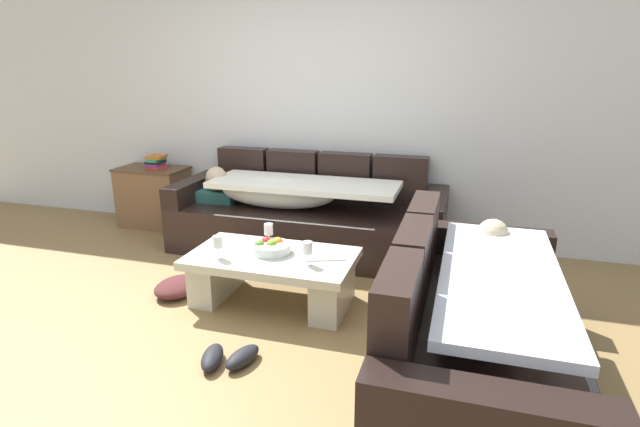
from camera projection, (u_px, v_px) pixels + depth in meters
name	position (u px, v px, depth m)	size (l,w,h in m)	color
ground_plane	(210.00, 331.00, 3.32)	(14.00, 14.00, 0.00)	olive
back_wall	(308.00, 101.00, 4.90)	(9.00, 0.10, 2.70)	silver
couch_along_wall	(303.00, 216.00, 4.68)	(2.50, 0.92, 0.88)	black
couch_near_window	(476.00, 328.00, 2.70)	(0.92, 2.05, 0.88)	black
coffee_table	(272.00, 273.00, 3.65)	(1.20, 0.68, 0.38)	beige
fruit_bowl	(271.00, 247.00, 3.64)	(0.28, 0.28, 0.10)	silver
wine_glass_near_left	(218.00, 243.00, 3.51)	(0.07, 0.07, 0.17)	silver
wine_glass_near_right	(308.00, 249.00, 3.40)	(0.07, 0.07, 0.17)	silver
wine_glass_far_back	(269.00, 230.00, 3.78)	(0.07, 0.07, 0.17)	silver
open_magazine	(325.00, 255.00, 3.59)	(0.28, 0.21, 0.01)	white
side_cabinet	(154.00, 197.00, 5.38)	(0.72, 0.44, 0.64)	brown
book_stack_on_cabinet	(156.00, 162.00, 5.25)	(0.18, 0.22, 0.14)	red
pair_of_shoes	(227.00, 357.00, 2.95)	(0.36, 0.35, 0.09)	black
crumpled_garment	(178.00, 287.00, 3.84)	(0.40, 0.32, 0.12)	#4C2323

